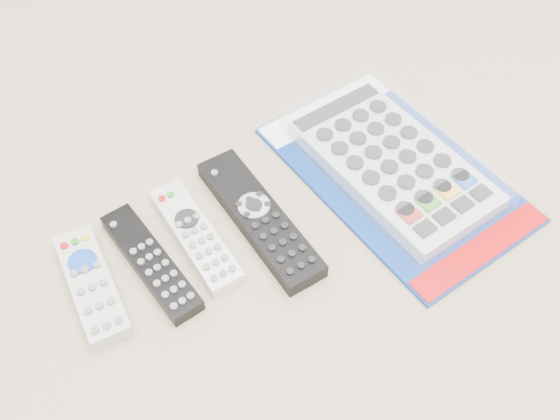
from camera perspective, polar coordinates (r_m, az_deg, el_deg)
remote_small_grey at (r=0.75m, az=-16.83°, el=-6.58°), size 0.07×0.16×0.02m
remote_slim_black at (r=0.75m, az=-11.71°, el=-4.70°), size 0.04×0.18×0.02m
remote_silver_dvd at (r=0.76m, az=-7.72°, el=-2.31°), size 0.06×0.17×0.02m
remote_large_black at (r=0.77m, az=-1.88°, el=-0.73°), size 0.07×0.23×0.02m
jumbo_remote_packaged at (r=0.83m, az=10.32°, el=4.31°), size 0.21×0.35×0.05m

